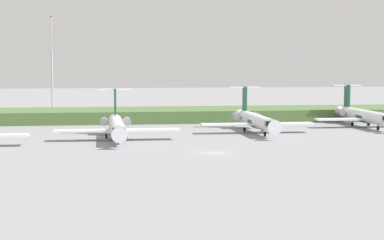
{
  "coord_description": "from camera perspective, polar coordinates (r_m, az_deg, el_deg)",
  "views": [
    {
      "loc": [
        -18.25,
        -106.3,
        14.19
      ],
      "look_at": [
        0.0,
        26.51,
        3.0
      ],
      "focal_mm": 64.57,
      "sensor_mm": 36.0,
      "label": 1
    }
  ],
  "objects": [
    {
      "name": "grass_berm",
      "position": [
        168.94,
        -1.6,
        0.44
      ],
      "size": [
        320.0,
        20.0,
        2.89
      ],
      "primitive_type": "cube",
      "color": "#4C6B38",
      "rests_on": "ground"
    },
    {
      "name": "ground_plane",
      "position": [
        138.24,
        -0.2,
        -1.12
      ],
      "size": [
        500.0,
        500.0,
        0.0
      ],
      "primitive_type": "plane",
      "color": "gray"
    },
    {
      "name": "regional_jet_third",
      "position": [
        128.11,
        -6.23,
        -0.48
      ],
      "size": [
        22.81,
        31.0,
        9.0
      ],
      "color": "white",
      "rests_on": "ground"
    },
    {
      "name": "antenna_mast",
      "position": [
        192.17,
        -11.49,
        3.76
      ],
      "size": [
        4.4,
        0.5,
        26.94
      ],
      "color": "#B2B2B7",
      "rests_on": "ground"
    },
    {
      "name": "regional_jet_fourth",
      "position": [
        140.85,
        5.26,
        0.01
      ],
      "size": [
        22.81,
        31.0,
        9.0
      ],
      "color": "white",
      "rests_on": "ground"
    },
    {
      "name": "regional_jet_fifth",
      "position": [
        157.28,
        13.99,
        0.38
      ],
      "size": [
        22.81,
        31.0,
        9.0
      ],
      "color": "white",
      "rests_on": "ground"
    }
  ]
}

